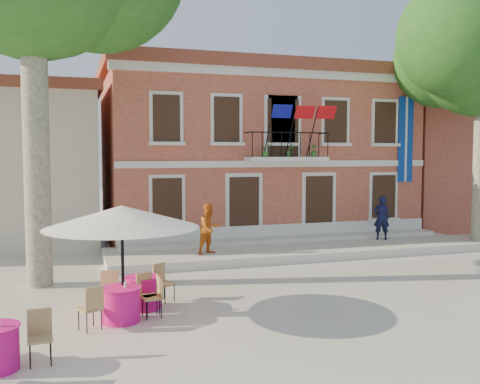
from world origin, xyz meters
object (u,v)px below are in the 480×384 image
Objects in this scene: patio_umbrella at (122,217)px; cafe_table_1 at (143,291)px; pedestrian_navy at (382,218)px; pedestrian_orange at (209,229)px; cafe_table_0 at (121,303)px.

cafe_table_1 is (0.53, 0.66, -1.87)m from patio_umbrella.
pedestrian_navy is 1.00× the size of pedestrian_orange.
cafe_table_1 is (-10.11, -5.66, -0.73)m from pedestrian_navy.
patio_umbrella is 12.42m from pedestrian_navy.
cafe_table_1 is at bearing -147.71° from pedestrian_orange.
patio_umbrella is 1.99× the size of pedestrian_navy.
cafe_table_1 is at bearing 55.59° from cafe_table_0.
pedestrian_orange is (3.38, 5.45, -1.14)m from patio_umbrella.
pedestrian_navy is at bearing -20.11° from pedestrian_orange.
patio_umbrella is 1.89m from cafe_table_0.
pedestrian_orange is at bearing 59.22° from cafe_table_1.
cafe_table_0 and cafe_table_1 have the same top height.
pedestrian_orange is 0.93× the size of cafe_table_1.
pedestrian_orange is at bearing 58.64° from cafe_table_0.
cafe_table_0 is at bearing -108.41° from patio_umbrella.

